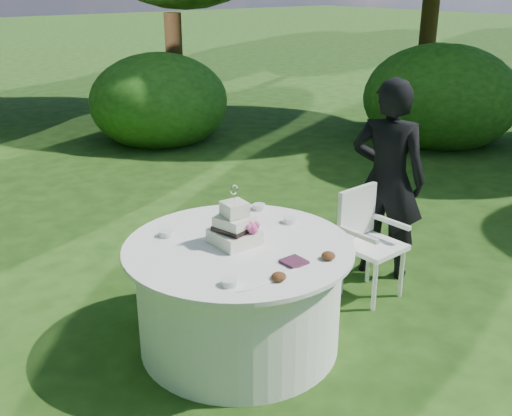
# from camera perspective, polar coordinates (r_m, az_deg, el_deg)

# --- Properties ---
(ground) EXTENTS (80.00, 80.00, 0.00)m
(ground) POSITION_cam_1_polar(r_m,az_deg,el_deg) (4.41, -1.57, -12.65)
(ground) COLOR #18330E
(ground) RESTS_ON ground
(napkins) EXTENTS (0.14, 0.14, 0.02)m
(napkins) POSITION_cam_1_polar(r_m,az_deg,el_deg) (3.79, 3.63, -5.13)
(napkins) COLOR #4B2038
(napkins) RESTS_ON table
(feather_plume) EXTENTS (0.48, 0.07, 0.01)m
(feather_plume) POSITION_cam_1_polar(r_m,az_deg,el_deg) (3.57, 1.21, -6.84)
(feather_plume) COLOR white
(feather_plume) RESTS_ON table
(guest) EXTENTS (0.66, 0.75, 1.72)m
(guest) POSITION_cam_1_polar(r_m,az_deg,el_deg) (5.16, 12.42, 2.64)
(guest) COLOR black
(guest) RESTS_ON ground
(table) EXTENTS (1.56, 1.56, 0.77)m
(table) POSITION_cam_1_polar(r_m,az_deg,el_deg) (4.21, -1.62, -8.25)
(table) COLOR white
(table) RESTS_ON ground
(cake) EXTENTS (0.29, 0.30, 0.42)m
(cake) POSITION_cam_1_polar(r_m,az_deg,el_deg) (4.01, -1.99, -1.89)
(cake) COLOR beige
(cake) RESTS_ON table
(chair) EXTENTS (0.45, 0.44, 0.89)m
(chair) POSITION_cam_1_polar(r_m,az_deg,el_deg) (4.90, 10.46, -2.49)
(chair) COLOR white
(chair) RESTS_ON ground
(votives) EXTENTS (1.01, 0.96, 0.04)m
(votives) POSITION_cam_1_polar(r_m,az_deg,el_deg) (4.17, -1.73, -2.37)
(votives) COLOR white
(votives) RESTS_ON table
(petal_cups) EXTENTS (0.57, 1.06, 0.05)m
(petal_cups) POSITION_cam_1_polar(r_m,az_deg,el_deg) (3.98, 2.46, -3.54)
(petal_cups) COLOR #562D16
(petal_cups) RESTS_ON table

